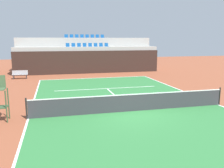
# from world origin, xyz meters

# --- Properties ---
(ground_plane) EXTENTS (80.00, 80.00, 0.00)m
(ground_plane) POSITION_xyz_m (0.00, 0.00, 0.00)
(ground_plane) COLOR brown
(court_surface) EXTENTS (11.00, 24.00, 0.01)m
(court_surface) POSITION_xyz_m (0.00, 0.00, 0.01)
(court_surface) COLOR #2D7238
(court_surface) RESTS_ON ground_plane
(baseline_far) EXTENTS (11.00, 0.10, 0.00)m
(baseline_far) POSITION_xyz_m (0.00, 11.95, 0.01)
(baseline_far) COLOR white
(baseline_far) RESTS_ON court_surface
(sideline_left) EXTENTS (0.10, 24.00, 0.00)m
(sideline_left) POSITION_xyz_m (-5.45, 0.00, 0.01)
(sideline_left) COLOR white
(sideline_left) RESTS_ON court_surface
(sideline_right) EXTENTS (0.10, 24.00, 0.00)m
(sideline_right) POSITION_xyz_m (5.45, 0.00, 0.01)
(sideline_right) COLOR white
(sideline_right) RESTS_ON court_surface
(service_line_far) EXTENTS (8.26, 0.10, 0.00)m
(service_line_far) POSITION_xyz_m (0.00, 6.40, 0.01)
(service_line_far) COLOR white
(service_line_far) RESTS_ON court_surface
(centre_service_line) EXTENTS (0.10, 6.40, 0.00)m
(centre_service_line) POSITION_xyz_m (0.00, 3.20, 0.01)
(centre_service_line) COLOR white
(centre_service_line) RESTS_ON court_surface
(back_wall) EXTENTS (17.00, 0.30, 2.64)m
(back_wall) POSITION_xyz_m (0.00, 15.71, 1.32)
(back_wall) COLOR black
(back_wall) RESTS_ON ground_plane
(stands_tier_lower) EXTENTS (17.00, 2.40, 3.08)m
(stands_tier_lower) POSITION_xyz_m (0.00, 17.06, 1.54)
(stands_tier_lower) COLOR #9E9E99
(stands_tier_lower) RESTS_ON ground_plane
(stands_tier_upper) EXTENTS (17.00, 2.40, 4.16)m
(stands_tier_upper) POSITION_xyz_m (0.00, 19.46, 2.08)
(stands_tier_upper) COLOR #9E9E99
(stands_tier_upper) RESTS_ON ground_plane
(seating_row_lower) EXTENTS (5.17, 0.44, 0.44)m
(seating_row_lower) POSITION_xyz_m (-0.00, 17.16, 3.21)
(seating_row_lower) COLOR #145193
(seating_row_lower) RESTS_ON stands_tier_lower
(seating_row_upper) EXTENTS (5.17, 0.44, 0.44)m
(seating_row_upper) POSITION_xyz_m (-0.00, 19.56, 4.29)
(seating_row_upper) COLOR #145193
(seating_row_upper) RESTS_ON stands_tier_upper
(tennis_net) EXTENTS (11.08, 0.08, 1.07)m
(tennis_net) POSITION_xyz_m (0.00, 0.00, 0.51)
(tennis_net) COLOR black
(tennis_net) RESTS_ON court_surface
(player_bench) EXTENTS (1.50, 0.40, 0.85)m
(player_bench) POSITION_xyz_m (-7.44, 13.36, 0.51)
(player_bench) COLOR #99999E
(player_bench) RESTS_ON ground_plane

